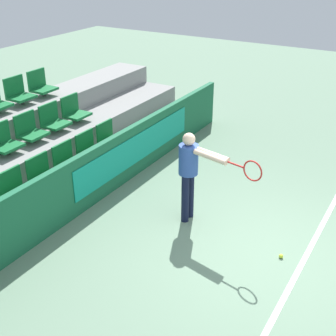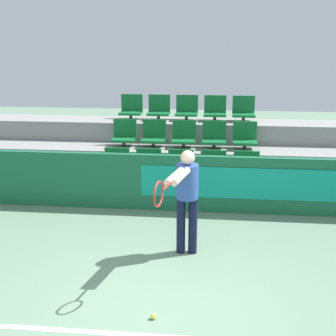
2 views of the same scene
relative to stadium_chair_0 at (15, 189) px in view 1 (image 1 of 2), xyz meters
name	(u,v)px [view 1 (image 1 of 2)]	position (x,y,z in m)	size (l,w,h in m)	color
ground_plane	(264,253)	(1.27, -3.86, -0.65)	(30.00, 30.00, 0.00)	slate
court_baseline	(301,265)	(1.27, -4.43, -0.65)	(6.27, 0.08, 0.01)	white
barrier_wall	(97,174)	(1.31, -0.64, -0.13)	(9.55, 0.14, 1.05)	#19603D
bleacher_tier_front	(75,183)	(1.27, -0.12, -0.44)	(9.15, 0.88, 0.42)	gray
bleacher_tier_middle	(39,163)	(1.27, 0.76, -0.23)	(9.15, 0.88, 0.84)	gray
bleacher_tier_back	(5,144)	(1.27, 1.64, -0.02)	(9.15, 0.88, 1.26)	gray
stadium_chair_0	(15,189)	(0.00, 0.00, 0.00)	(0.50, 0.41, 0.55)	#333333
stadium_chair_1	(43,174)	(0.64, 0.00, 0.00)	(0.50, 0.41, 0.55)	#333333
stadium_chair_2	(67,160)	(1.27, 0.00, 0.00)	(0.50, 0.41, 0.55)	#333333
stadium_chair_3	(89,148)	(1.91, 0.00, 0.00)	(0.50, 0.41, 0.55)	#333333
stadium_chair_4	(109,137)	(2.55, 0.00, 0.00)	(0.50, 0.41, 0.55)	#333333
stadium_chair_6	(3,141)	(0.64, 0.88, 0.42)	(0.50, 0.41, 0.55)	#333333
stadium_chair_7	(30,130)	(1.27, 0.88, 0.42)	(0.50, 0.41, 0.55)	#333333
stadium_chair_8	(53,120)	(1.91, 0.88, 0.42)	(0.50, 0.41, 0.55)	#333333
stadium_chair_9	(74,111)	(2.55, 0.88, 0.42)	(0.50, 0.41, 0.55)	#333333
stadium_chair_13	(19,93)	(1.91, 1.76, 0.84)	(0.50, 0.41, 0.55)	#333333
stadium_chair_14	(41,85)	(2.55, 1.76, 0.84)	(0.50, 0.41, 0.55)	#333333
tennis_player	(192,169)	(1.54, -2.44, 0.32)	(0.48, 1.50, 1.58)	black
tennis_ball	(281,256)	(1.29, -4.11, -0.62)	(0.07, 0.07, 0.07)	#CCDB33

